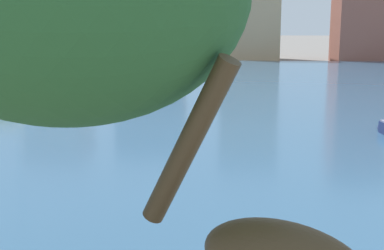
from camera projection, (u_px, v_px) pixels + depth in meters
harbor_water at (189, 94)px, 31.66m from camera, size 88.80×47.10×0.33m
sailboat_yellow at (14, 95)px, 28.31m from camera, size 4.33×9.57×9.32m
sailboat_red at (30, 70)px, 41.85m from camera, size 3.18×7.96×9.02m
sailboat_white at (90, 64)px, 46.76m from camera, size 3.85×6.57×6.46m
townhouse_narrow_midrow at (55, 6)px, 58.47m from camera, size 6.37×7.69×11.94m
townhouse_corner_house at (151, 11)px, 56.39m from camera, size 7.21×7.51×10.71m
townhouse_wide_warehouse at (249, 2)px, 58.20m from camera, size 6.51×6.48×12.76m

